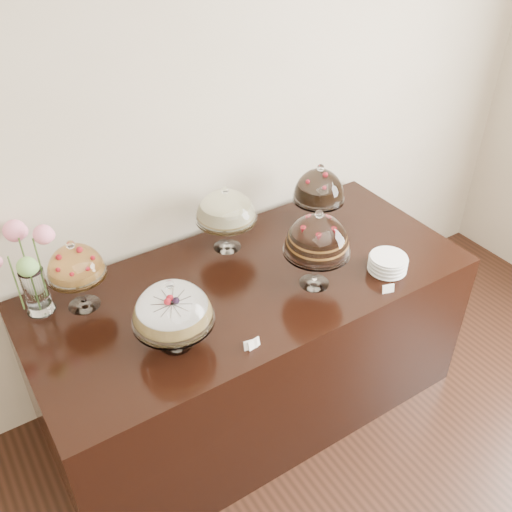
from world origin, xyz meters
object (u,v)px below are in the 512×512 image
cake_stand_sugar_sponge (172,307)px  flower_vase (28,268)px  cake_stand_dark_choco (319,188)px  cake_stand_cheesecake (226,208)px  cake_stand_choco_layer (318,237)px  cake_stand_fruit_tart (75,265)px  plate_stack (388,263)px  display_counter (251,345)px

cake_stand_sugar_sponge → flower_vase: size_ratio=0.82×
cake_stand_dark_choco → cake_stand_cheesecake: bearing=172.2°
cake_stand_choco_layer → flower_vase: flower_vase is taller
cake_stand_dark_choco → cake_stand_fruit_tart: 1.35m
cake_stand_cheesecake → plate_stack: 0.87m
display_counter → cake_stand_choco_layer: size_ratio=5.24×
cake_stand_dark_choco → flower_vase: flower_vase is taller
cake_stand_cheesecake → flower_vase: (-0.99, 0.04, -0.00)m
cake_stand_fruit_tart → display_counter: bearing=-19.5°
cake_stand_fruit_tart → plate_stack: cake_stand_fruit_tart is taller
display_counter → plate_stack: bearing=-25.8°
cake_stand_choco_layer → cake_stand_cheesecake: 0.54m
plate_stack → flower_vase: bearing=157.2°
cake_stand_choco_layer → plate_stack: bearing=-17.1°
display_counter → cake_stand_sugar_sponge: (-0.50, -0.19, 0.66)m
display_counter → cake_stand_dark_choco: cake_stand_dark_choco is taller
cake_stand_choco_layer → flower_vase: bearing=155.5°
cake_stand_fruit_tart → plate_stack: bearing=-22.5°
cake_stand_choco_layer → cake_stand_dark_choco: (0.34, 0.42, -0.04)m
cake_stand_dark_choco → cake_stand_fruit_tart: cake_stand_dark_choco is taller
cake_stand_cheesecake → cake_stand_dark_choco: bearing=-7.8°
cake_stand_dark_choco → flower_vase: 1.54m
cake_stand_cheesecake → cake_stand_dark_choco: (0.54, -0.07, -0.01)m
display_counter → cake_stand_sugar_sponge: cake_stand_sugar_sponge is taller
display_counter → plate_stack: plate_stack is taller
cake_stand_dark_choco → plate_stack: 0.57m
cake_stand_fruit_tart → flower_vase: size_ratio=0.86×
cake_stand_sugar_sponge → cake_stand_fruit_tart: 0.53m
cake_stand_sugar_sponge → cake_stand_fruit_tart: (-0.25, 0.46, 0.03)m
cake_stand_fruit_tart → cake_stand_sugar_sponge: bearing=-61.6°
cake_stand_fruit_tart → cake_stand_cheesecake: bearing=3.2°
cake_stand_choco_layer → cake_stand_fruit_tart: bearing=155.7°
cake_stand_sugar_sponge → flower_vase: 0.70m
cake_stand_sugar_sponge → plate_stack: bearing=-5.5°
cake_stand_cheesecake → cake_stand_choco_layer: bearing=-67.9°
display_counter → cake_stand_choco_layer: cake_stand_choco_layer is taller
cake_stand_sugar_sponge → plate_stack: cake_stand_sugar_sponge is taller
plate_stack → cake_stand_dark_choco: bearing=93.3°
cake_stand_cheesecake → cake_stand_dark_choco: 0.55m
display_counter → flower_vase: bearing=159.3°
cake_stand_sugar_sponge → plate_stack: (1.13, -0.11, -0.17)m
display_counter → cake_stand_choco_layer: (0.25, -0.19, 0.72)m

